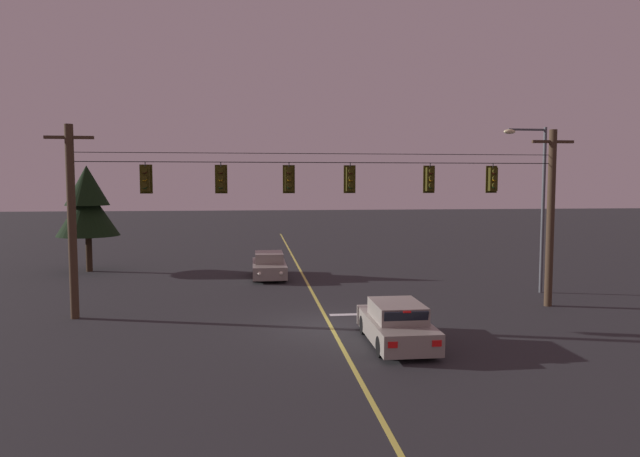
{
  "coord_description": "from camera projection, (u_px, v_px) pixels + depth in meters",
  "views": [
    {
      "loc": [
        -2.77,
        -20.25,
        5.2
      ],
      "look_at": [
        0.0,
        3.35,
        3.31
      ],
      "focal_mm": 32.05,
      "sensor_mm": 36.0,
      "label": 1
    }
  ],
  "objects": [
    {
      "name": "traffic_light_centre",
      "position": [
        289.0,
        179.0,
        22.51
      ],
      "size": [
        0.48,
        0.41,
        1.22
      ],
      "color": "black"
    },
    {
      "name": "ground_plane",
      "position": [
        331.0,
        326.0,
        20.78
      ],
      "size": [
        180.0,
        180.0,
        0.0
      ],
      "primitive_type": "plane",
      "color": "#28282B"
    },
    {
      "name": "street_lamp_corner",
      "position": [
        537.0,
        194.0,
        26.79
      ],
      "size": [
        2.11,
        0.3,
        7.8
      ],
      "color": "#4C4F54",
      "rests_on": "ground"
    },
    {
      "name": "lane_centre_stripe",
      "position": [
        309.0,
        285.0,
        29.05
      ],
      "size": [
        0.14,
        60.0,
        0.01
      ],
      "primitive_type": "cube",
      "color": "#D1C64C",
      "rests_on": "ground"
    },
    {
      "name": "car_waiting_near_lane",
      "position": [
        396.0,
        324.0,
        18.41
      ],
      "size": [
        1.8,
        4.33,
        1.39
      ],
      "color": "gray",
      "rests_on": "ground"
    },
    {
      "name": "tree_verge_near",
      "position": [
        87.0,
        204.0,
        33.4
      ],
      "size": [
        3.59,
        3.59,
        6.24
      ],
      "color": "#332316",
      "rests_on": "ground"
    },
    {
      "name": "car_oncoming_lead",
      "position": [
        269.0,
        266.0,
        31.49
      ],
      "size": [
        1.8,
        4.42,
        1.39
      ],
      "color": "gray",
      "rests_on": "ground"
    },
    {
      "name": "traffic_light_rightmost",
      "position": [
        430.0,
        179.0,
        23.17
      ],
      "size": [
        0.48,
        0.41,
        1.22
      ],
      "color": "black"
    },
    {
      "name": "traffic_light_left_inner",
      "position": [
        221.0,
        179.0,
        22.2
      ],
      "size": [
        0.48,
        0.41,
        1.22
      ],
      "color": "black"
    },
    {
      "name": "stop_bar_paint",
      "position": [
        372.0,
        314.0,
        22.73
      ],
      "size": [
        3.4,
        0.36,
        0.01
      ],
      "primitive_type": "cube",
      "color": "silver",
      "rests_on": "ground"
    },
    {
      "name": "traffic_light_far_right",
      "position": [
        493.0,
        179.0,
        23.48
      ],
      "size": [
        0.48,
        0.41,
        1.22
      ],
      "color": "black"
    },
    {
      "name": "traffic_light_right_inner",
      "position": [
        350.0,
        179.0,
        22.79
      ],
      "size": [
        0.48,
        0.41,
        1.22
      ],
      "color": "black"
    },
    {
      "name": "traffic_light_leftmost",
      "position": [
        145.0,
        179.0,
        21.87
      ],
      "size": [
        0.48,
        0.41,
        1.22
      ],
      "color": "black"
    },
    {
      "name": "signal_span_assembly",
      "position": [
        323.0,
        217.0,
        22.8
      ],
      "size": [
        21.06,
        0.32,
        7.42
      ],
      "color": "#423021",
      "rests_on": "ground"
    }
  ]
}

